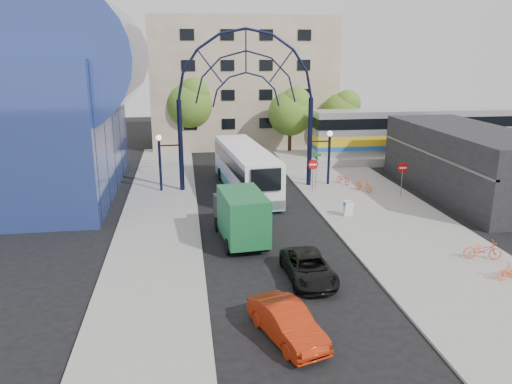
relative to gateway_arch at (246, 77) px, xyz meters
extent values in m
plane|color=black|center=(0.00, -14.00, -8.56)|extent=(120.00, 120.00, 0.00)
cube|color=gray|center=(8.00, -10.00, -8.50)|extent=(8.00, 56.00, 0.12)
cube|color=gray|center=(-6.50, -8.00, -8.50)|extent=(5.00, 50.00, 0.12)
cylinder|color=black|center=(-5.00, 0.00, -5.06)|extent=(0.36, 0.36, 7.00)
cylinder|color=black|center=(5.00, 0.00, -5.06)|extent=(0.36, 0.36, 7.00)
cylinder|color=black|center=(-6.60, 0.00, -6.56)|extent=(0.20, 0.20, 4.00)
cylinder|color=black|center=(6.60, 0.00, -6.56)|extent=(0.20, 0.20, 4.00)
sphere|color=white|center=(-6.60, 0.00, -4.36)|extent=(0.44, 0.44, 0.44)
sphere|color=white|center=(6.60, 0.00, -4.36)|extent=(0.44, 0.44, 0.44)
cylinder|color=slate|center=(4.80, -2.00, -7.34)|extent=(0.06, 0.06, 2.20)
cylinder|color=red|center=(4.80, -2.00, -6.34)|extent=(0.80, 0.04, 0.80)
cube|color=white|center=(4.80, -2.03, -6.34)|extent=(0.55, 0.02, 0.12)
cylinder|color=slate|center=(11.00, -4.00, -7.34)|extent=(0.06, 0.06, 2.20)
cylinder|color=red|center=(11.00, -4.00, -6.34)|extent=(0.76, 0.04, 0.76)
cube|color=white|center=(11.00, -4.03, -6.34)|extent=(0.55, 0.02, 0.12)
cylinder|color=slate|center=(5.20, -1.40, -7.04)|extent=(0.05, 0.05, 2.80)
cube|color=#146626|center=(5.20, -1.40, -5.74)|extent=(0.70, 0.03, 0.18)
cube|color=#146626|center=(5.20, -1.40, -5.99)|extent=(0.03, 0.70, 0.18)
cube|color=white|center=(5.60, -8.20, -7.94)|extent=(0.55, 0.26, 0.99)
cube|color=white|center=(5.60, -7.85, -7.94)|extent=(0.55, 0.26, 0.99)
cube|color=#1E59A5|center=(5.60, -8.02, -7.61)|extent=(0.55, 0.42, 0.14)
cube|color=#2F428F|center=(-17.00, 1.00, -3.56)|extent=(14.00, 18.00, 10.00)
cylinder|color=#2F428F|center=(-12.00, 1.00, 1.44)|extent=(9.00, 16.00, 9.00)
cube|color=black|center=(16.00, -4.00, -6.06)|extent=(6.00, 16.00, 5.00)
cube|color=tan|center=(2.00, 21.00, -1.56)|extent=(20.00, 12.00, 14.00)
cube|color=gray|center=(20.00, 8.00, -8.16)|extent=(32.00, 5.00, 0.80)
cube|color=#B7B7BC|center=(20.00, 8.00, -5.66)|extent=(25.00, 3.00, 4.20)
cube|color=gold|center=(20.00, 8.00, -6.26)|extent=(25.10, 3.05, 0.90)
cube|color=black|center=(20.00, 8.00, -4.66)|extent=(25.05, 3.05, 1.00)
cube|color=#1E59A5|center=(20.00, 8.00, -6.96)|extent=(25.10, 3.05, 0.35)
cylinder|color=#382314|center=(6.00, 12.00, -7.30)|extent=(0.36, 0.36, 2.52)
sphere|color=#306A1C|center=(6.00, 12.00, -4.22)|extent=(4.48, 4.48, 4.48)
sphere|color=#306A1C|center=(6.50, 11.70, -3.10)|extent=(3.08, 3.08, 3.08)
cylinder|color=#382314|center=(-4.00, 16.00, -7.12)|extent=(0.36, 0.36, 2.88)
sphere|color=#306A1C|center=(-4.00, 16.00, -3.60)|extent=(5.12, 5.12, 5.12)
sphere|color=#306A1C|center=(-3.50, 15.70, -2.32)|extent=(3.52, 3.52, 3.52)
cylinder|color=#382314|center=(12.00, 14.00, -7.39)|extent=(0.36, 0.36, 2.34)
sphere|color=#306A1C|center=(12.00, 14.00, -4.53)|extent=(4.16, 4.16, 4.16)
sphere|color=#306A1C|center=(12.50, 13.70, -3.49)|extent=(2.86, 2.86, 2.86)
cube|color=white|center=(-0.18, -0.72, -6.70)|extent=(3.82, 12.43, 3.08)
cube|color=#54BCB2|center=(-0.18, -0.72, -7.97)|extent=(3.85, 12.43, 0.74)
cube|color=black|center=(-0.18, -0.72, -6.06)|extent=(3.85, 12.19, 0.96)
cube|color=black|center=(0.39, -6.88, -6.11)|extent=(2.01, 0.33, 1.49)
cube|color=black|center=(-0.73, 5.31, -6.85)|extent=(2.56, 0.42, 1.70)
cylinder|color=black|center=(-1.84, 2.93, -8.05)|extent=(0.39, 1.04, 1.02)
cylinder|color=black|center=(0.79, 3.17, -8.05)|extent=(0.39, 1.04, 1.02)
cylinder|color=black|center=(-1.08, -5.35, -8.05)|extent=(0.39, 1.04, 1.02)
cylinder|color=black|center=(1.56, -5.11, -8.05)|extent=(0.39, 1.04, 1.02)
cube|color=black|center=(-1.95, -8.98, -7.55)|extent=(2.29, 2.38, 2.01)
cube|color=black|center=(-2.05, -7.89, -7.14)|extent=(1.83, 0.26, 0.91)
cube|color=#196032|center=(-1.70, -11.71, -6.82)|extent=(2.57, 4.38, 2.56)
cylinder|color=black|center=(-2.97, -9.35, -8.12)|extent=(0.32, 0.89, 0.88)
cylinder|color=black|center=(-0.88, -9.16, -8.12)|extent=(0.32, 0.89, 0.88)
cylinder|color=black|center=(-2.65, -12.90, -8.12)|extent=(0.32, 0.89, 0.88)
cylinder|color=black|center=(-0.56, -12.70, -8.12)|extent=(0.32, 0.89, 0.88)
imported|color=black|center=(0.82, -16.52, -7.95)|extent=(2.11, 4.43, 1.22)
imported|color=#9E2109|center=(-1.21, -21.29, -7.88)|extent=(2.62, 4.32, 1.34)
imported|color=#FF3433|center=(7.85, -0.04, -8.04)|extent=(1.05, 1.62, 0.80)
imported|color=orange|center=(8.69, -2.44, -7.93)|extent=(1.25, 1.68, 1.01)
imported|color=#E4532D|center=(10.19, -15.72, -7.94)|extent=(2.01, 1.11, 1.00)
camera|label=1|loc=(-4.75, -37.53, 1.91)|focal=35.00mm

